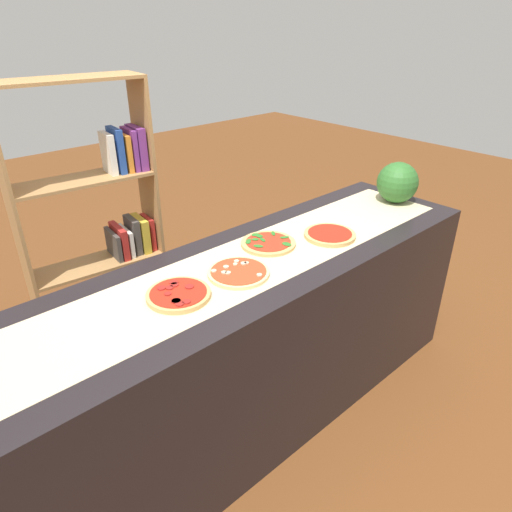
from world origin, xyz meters
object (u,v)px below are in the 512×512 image
at_px(pizza_mushroom_1, 238,272).
at_px(pizza_spinach_2, 268,243).
at_px(pizza_plain_3, 330,235).
at_px(watermelon, 397,183).
at_px(pizza_pepperoni_0, 178,294).
at_px(bookshelf, 109,229).

height_order(pizza_mushroom_1, pizza_spinach_2, same).
bearing_deg(pizza_plain_3, pizza_spinach_2, 153.99).
distance_m(pizza_plain_3, watermelon, 0.67).
relative_size(pizza_pepperoni_0, pizza_plain_3, 0.99).
bearing_deg(watermelon, pizza_spinach_2, 174.85).
relative_size(pizza_mushroom_1, pizza_spinach_2, 1.01).
height_order(pizza_pepperoni_0, watermelon, watermelon).
distance_m(pizza_mushroom_1, pizza_spinach_2, 0.31).
height_order(pizza_pepperoni_0, bookshelf, bookshelf).
distance_m(watermelon, bookshelf, 1.73).
height_order(pizza_spinach_2, bookshelf, bookshelf).
bearing_deg(pizza_pepperoni_0, pizza_plain_3, -2.79).
bearing_deg(pizza_spinach_2, pizza_plain_3, -26.01).
height_order(pizza_pepperoni_0, pizza_mushroom_1, pizza_pepperoni_0).
bearing_deg(pizza_pepperoni_0, pizza_spinach_2, 9.70).
relative_size(pizza_plain_3, bookshelf, 0.16).
bearing_deg(bookshelf, watermelon, -41.60).
xyz_separation_m(pizza_mushroom_1, pizza_spinach_2, (0.29, 0.12, 0.00)).
xyz_separation_m(watermelon, bookshelf, (-1.28, 1.14, -0.29)).
bearing_deg(pizza_plain_3, bookshelf, 117.36).
relative_size(pizza_mushroom_1, bookshelf, 0.16).
height_order(pizza_pepperoni_0, pizza_spinach_2, pizza_pepperoni_0).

